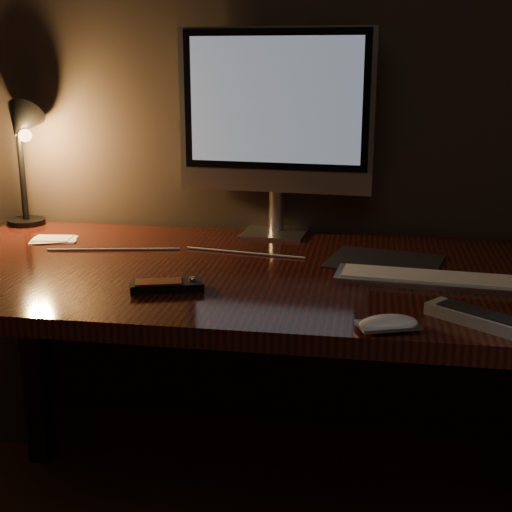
% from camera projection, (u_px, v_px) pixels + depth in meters
% --- Properties ---
extents(desk, '(1.60, 0.75, 0.75)m').
position_uv_depth(desk, '(269.00, 313.00, 1.70)').
color(desk, '#39130D').
rests_on(desk, ground).
extents(monitor, '(0.51, 0.16, 0.54)m').
position_uv_depth(monitor, '(275.00, 115.00, 1.83)').
color(monitor, silver).
rests_on(monitor, desk).
extents(keyboard, '(0.42, 0.15, 0.02)m').
position_uv_depth(keyboard, '(433.00, 279.00, 1.51)').
color(keyboard, silver).
rests_on(keyboard, desk).
extents(mousepad, '(0.29, 0.25, 0.00)m').
position_uv_depth(mousepad, '(384.00, 261.00, 1.66)').
color(mousepad, black).
rests_on(mousepad, desk).
extents(mouse, '(0.12, 0.09, 0.02)m').
position_uv_depth(mouse, '(388.00, 326.00, 1.24)').
color(mouse, white).
rests_on(mouse, desk).
extents(media_remote, '(0.16, 0.09, 0.03)m').
position_uv_depth(media_remote, '(167.00, 285.00, 1.46)').
color(media_remote, black).
rests_on(media_remote, desk).
extents(tv_remote, '(0.21, 0.18, 0.03)m').
position_uv_depth(tv_remote, '(485.00, 320.00, 1.26)').
color(tv_remote, gray).
rests_on(tv_remote, desk).
extents(papers, '(0.13, 0.10, 0.01)m').
position_uv_depth(papers, '(54.00, 239.00, 1.86)').
color(papers, white).
rests_on(papers, desk).
extents(desk_lamp, '(0.16, 0.18, 0.36)m').
position_uv_depth(desk_lamp, '(22.00, 141.00, 1.94)').
color(desk_lamp, black).
rests_on(desk_lamp, desk).
extents(cable, '(0.63, 0.02, 0.01)m').
position_uv_depth(cable, '(177.00, 252.00, 1.73)').
color(cable, white).
rests_on(cable, desk).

